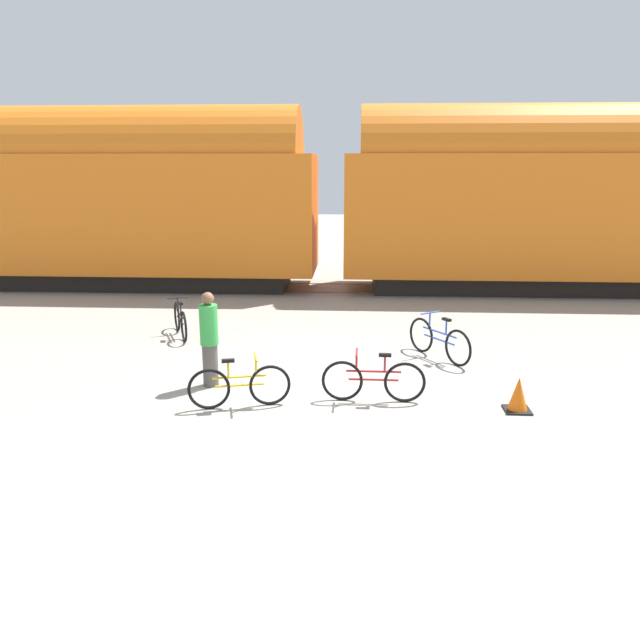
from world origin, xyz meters
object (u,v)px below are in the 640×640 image
object	(u,v)px
freight_train	(330,194)
bicycle_yellow	(240,386)
bicycle_black	(180,320)
traffic_cone	(518,395)
bicycle_blue	(439,340)
person_in_green	(209,339)
bicycle_maroon	(373,380)

from	to	relation	value
freight_train	bicycle_yellow	size ratio (longest dim) A/B	14.81
bicycle_black	traffic_cone	xyz separation A→B (m)	(6.48, -4.05, -0.11)
bicycle_blue	bicycle_yellow	world-z (taller)	bicycle_blue
bicycle_black	person_in_green	bearing A→B (deg)	-65.87
bicycle_yellow	traffic_cone	world-z (taller)	bicycle_yellow
bicycle_blue	freight_train	bearing A→B (deg)	108.85
person_in_green	bicycle_maroon	bearing A→B (deg)	99.22
person_in_green	bicycle_yellow	bearing A→B (deg)	56.71
freight_train	bicycle_yellow	distance (m)	10.38
freight_train	bicycle_blue	world-z (taller)	freight_train
bicycle_yellow	person_in_green	distance (m)	1.29
person_in_green	traffic_cone	size ratio (longest dim) A/B	3.02
bicycle_yellow	bicycle_black	world-z (taller)	bicycle_black
bicycle_maroon	traffic_cone	xyz separation A→B (m)	(2.25, -0.28, -0.10)
freight_train	person_in_green	bearing A→B (deg)	-100.56
bicycle_yellow	traffic_cone	bearing A→B (deg)	1.26
freight_train	bicycle_black	xyz separation A→B (m)	(-3.11, -5.87, -2.53)
bicycle_maroon	person_in_green	bearing A→B (deg)	168.02
freight_train	bicycle_yellow	xyz separation A→B (m)	(-0.99, -10.02, -2.53)
bicycle_blue	bicycle_yellow	bearing A→B (deg)	-141.31
bicycle_blue	bicycle_yellow	xyz separation A→B (m)	(-3.47, -2.78, -0.03)
freight_train	bicycle_black	size ratio (longest dim) A/B	15.09
bicycle_yellow	person_in_green	size ratio (longest dim) A/B	0.96
traffic_cone	bicycle_yellow	bearing A→B (deg)	-178.74
freight_train	traffic_cone	xyz separation A→B (m)	(3.37, -9.92, -2.64)
traffic_cone	bicycle_maroon	bearing A→B (deg)	172.91
bicycle_blue	bicycle_black	distance (m)	5.75
bicycle_black	person_in_green	size ratio (longest dim) A/B	0.94
freight_train	person_in_green	distance (m)	9.43
bicycle_blue	bicycle_yellow	size ratio (longest dim) A/B	0.97
bicycle_maroon	bicycle_black	distance (m)	5.67
freight_train	bicycle_yellow	bearing A→B (deg)	-95.66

